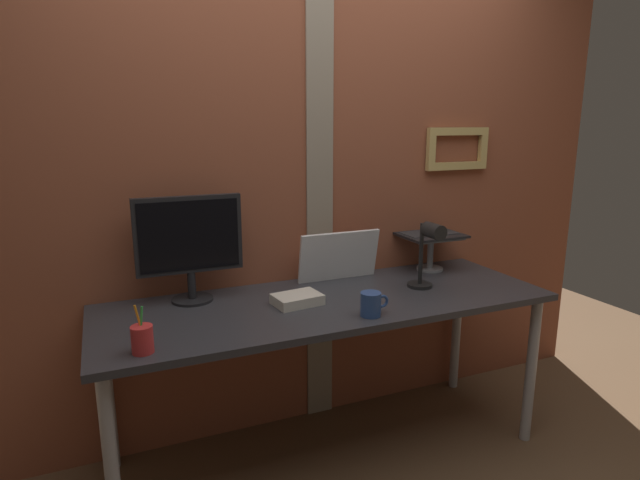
% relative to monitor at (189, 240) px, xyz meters
% --- Properties ---
extents(ground_plane, '(6.00, 6.00, 0.00)m').
position_rel_monitor_xyz_m(ground_plane, '(0.60, -0.29, -1.04)').
color(ground_plane, brown).
extents(brick_wall_back, '(3.53, 0.16, 2.67)m').
position_rel_monitor_xyz_m(brick_wall_back, '(0.61, 0.18, 0.30)').
color(brick_wall_back, brown).
rests_on(brick_wall_back, ground_plane).
extents(desk, '(2.00, 0.69, 0.76)m').
position_rel_monitor_xyz_m(desk, '(0.56, -0.22, -0.35)').
color(desk, '#333338').
rests_on(desk, ground_plane).
extents(monitor, '(0.45, 0.18, 0.46)m').
position_rel_monitor_xyz_m(monitor, '(0.00, 0.00, 0.00)').
color(monitor, black).
rests_on(monitor, desk).
extents(laptop_stand, '(0.28, 0.22, 0.18)m').
position_rel_monitor_xyz_m(laptop_stand, '(1.25, 0.00, -0.15)').
color(laptop_stand, gray).
rests_on(laptop_stand, desk).
extents(laptop, '(0.32, 0.31, 0.20)m').
position_rel_monitor_xyz_m(laptop, '(1.25, 0.07, -0.04)').
color(laptop, black).
rests_on(laptop, laptop_stand).
extents(whiteboard_panel, '(0.41, 0.07, 0.25)m').
position_rel_monitor_xyz_m(whiteboard_panel, '(0.72, 0.03, -0.15)').
color(whiteboard_panel, white).
rests_on(whiteboard_panel, desk).
extents(desk_lamp, '(0.12, 0.20, 0.32)m').
position_rel_monitor_xyz_m(desk_lamp, '(1.03, -0.28, -0.08)').
color(desk_lamp, black).
rests_on(desk_lamp, desk).
extents(pen_cup, '(0.07, 0.07, 0.17)m').
position_rel_monitor_xyz_m(pen_cup, '(-0.25, -0.47, -0.23)').
color(pen_cup, red).
rests_on(pen_cup, desk).
extents(coffee_mug, '(0.12, 0.08, 0.10)m').
position_rel_monitor_xyz_m(coffee_mug, '(0.64, -0.47, -0.23)').
color(coffee_mug, '#2D4C8C').
rests_on(coffee_mug, desk).
extents(paper_clutter_stack, '(0.22, 0.16, 0.04)m').
position_rel_monitor_xyz_m(paper_clutter_stack, '(0.41, -0.22, -0.25)').
color(paper_clutter_stack, silver).
rests_on(paper_clutter_stack, desk).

